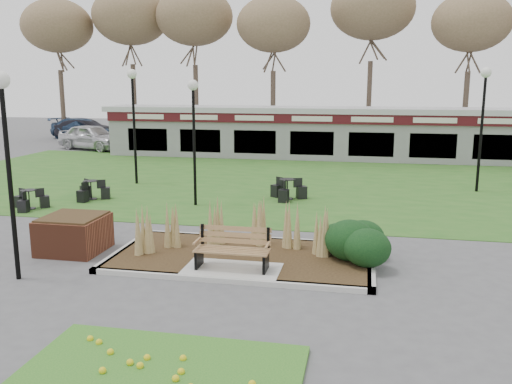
% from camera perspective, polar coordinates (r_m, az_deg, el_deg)
% --- Properties ---
extents(ground, '(100.00, 100.00, 0.00)m').
position_cam_1_polar(ground, '(12.36, -2.69, -8.85)').
color(ground, '#515154').
rests_on(ground, ground).
extents(lawn, '(34.00, 16.00, 0.02)m').
position_cam_1_polar(lawn, '(23.80, 4.31, 1.08)').
color(lawn, '#29601E').
rests_on(lawn, ground).
extents(flower_bed, '(4.20, 3.00, 0.16)m').
position_cam_1_polar(flower_bed, '(8.36, -10.79, -19.05)').
color(flower_bed, '#286D1F').
rests_on(flower_bed, ground).
extents(planting_bed, '(6.75, 3.40, 1.27)m').
position_cam_1_polar(planting_bed, '(13.27, 4.09, -5.74)').
color(planting_bed, black).
rests_on(planting_bed, ground).
extents(park_bench, '(1.70, 0.66, 0.93)m').
position_cam_1_polar(park_bench, '(12.39, -2.44, -5.90)').
color(park_bench, '#8D5F3F').
rests_on(park_bench, ground).
extents(brick_planter, '(1.50, 1.50, 0.95)m').
position_cam_1_polar(brick_planter, '(14.72, -18.63, -4.16)').
color(brick_planter, brown).
rests_on(brick_planter, ground).
extents(food_pavilion, '(24.60, 3.40, 2.90)m').
position_cam_1_polar(food_pavilion, '(31.45, 6.16, 6.27)').
color(food_pavilion, gray).
rests_on(food_pavilion, ground).
extents(tree_backdrop, '(47.24, 5.24, 10.36)m').
position_cam_1_polar(tree_backdrop, '(39.55, 7.51, 17.28)').
color(tree_backdrop, '#47382B').
rests_on(tree_backdrop, ground).
extents(lamp_post_near_left, '(0.38, 0.38, 4.53)m').
position_cam_1_polar(lamp_post_near_left, '(12.62, -24.89, 5.92)').
color(lamp_post_near_left, black).
rests_on(lamp_post_near_left, ground).
extents(lamp_post_mid_left, '(0.36, 0.36, 4.38)m').
position_cam_1_polar(lamp_post_mid_left, '(18.88, -6.59, 8.07)').
color(lamp_post_mid_left, black).
rests_on(lamp_post_mid_left, ground).
extents(lamp_post_mid_right, '(0.40, 0.40, 4.86)m').
position_cam_1_polar(lamp_post_mid_right, '(22.95, 22.85, 8.72)').
color(lamp_post_mid_right, black).
rests_on(lamp_post_mid_right, ground).
extents(lamp_post_far_left, '(0.40, 0.40, 4.83)m').
position_cam_1_polar(lamp_post_far_left, '(23.50, -12.81, 9.32)').
color(lamp_post_far_left, black).
rests_on(lamp_post_far_left, ground).
extents(bistro_set_a, '(1.23, 1.19, 0.67)m').
position_cam_1_polar(bistro_set_a, '(20.13, -22.74, -1.03)').
color(bistro_set_a, black).
rests_on(bistro_set_a, ground).
extents(bistro_set_b, '(1.31, 1.23, 0.70)m').
position_cam_1_polar(bistro_set_b, '(21.01, -16.95, -0.11)').
color(bistro_set_b, black).
rests_on(bistro_set_b, ground).
extents(bistro_set_c, '(1.43, 1.30, 0.76)m').
position_cam_1_polar(bistro_set_c, '(20.15, 3.32, -0.04)').
color(bistro_set_c, black).
rests_on(bistro_set_c, ground).
extents(car_silver, '(5.19, 3.39, 1.64)m').
position_cam_1_polar(car_silver, '(36.74, -16.86, 5.57)').
color(car_silver, silver).
rests_on(car_silver, ground).
extents(car_black, '(4.74, 2.16, 1.51)m').
position_cam_1_polar(car_black, '(43.78, -17.52, 6.31)').
color(car_black, black).
rests_on(car_black, ground).
extents(car_blue, '(5.96, 4.02, 1.60)m').
position_cam_1_polar(car_blue, '(43.92, -17.86, 6.37)').
color(car_blue, navy).
rests_on(car_blue, ground).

